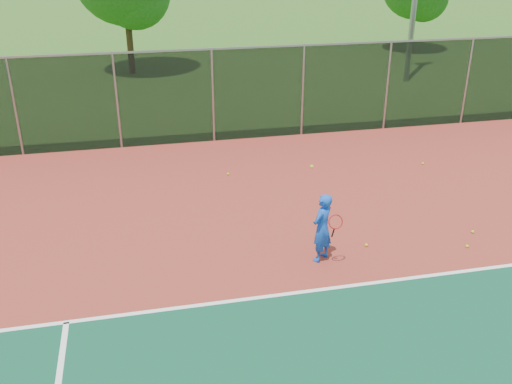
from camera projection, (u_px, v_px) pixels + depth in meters
court_apron at (453, 306)px, 10.60m from camera, size 30.00×20.00×0.02m
fence_back at (303, 90)px, 18.83m from camera, size 30.00×0.06×3.03m
tennis_player at (322, 228)px, 11.77m from camera, size 0.66×0.73×2.14m
practice_ball_0 at (366, 245)px, 12.56m from camera, size 0.07×0.07×0.07m
practice_ball_1 at (228, 174)px, 16.22m from camera, size 0.07×0.07×0.07m
practice_ball_2 at (467, 246)px, 12.51m from camera, size 0.07×0.07×0.07m
practice_ball_3 at (423, 163)px, 16.94m from camera, size 0.07×0.07×0.07m
practice_ball_4 at (473, 232)px, 13.11m from camera, size 0.07×0.07×0.07m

